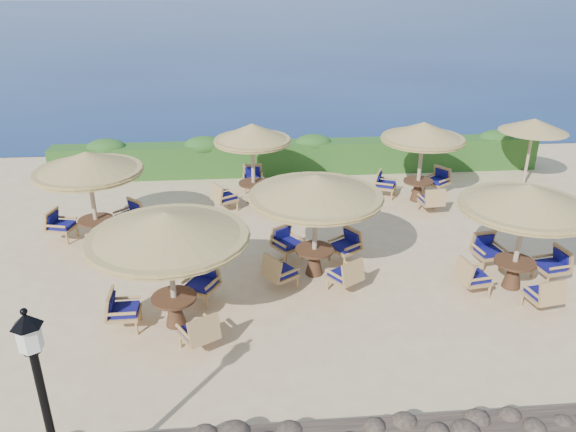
# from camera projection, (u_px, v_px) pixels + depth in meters

# --- Properties ---
(ground) EXTENTS (120.00, 120.00, 0.00)m
(ground) POSITION_uv_depth(u_px,v_px,m) (328.00, 265.00, 14.60)
(ground) COLOR beige
(ground) RESTS_ON ground
(sea) EXTENTS (160.00, 160.00, 0.00)m
(sea) POSITION_uv_depth(u_px,v_px,m) (252.00, 23.00, 78.33)
(sea) COLOR #0C1D50
(sea) RESTS_ON ground
(hedge) EXTENTS (18.00, 0.90, 1.20)m
(hedge) POSITION_uv_depth(u_px,v_px,m) (299.00, 157.00, 20.91)
(hedge) COLOR #204C18
(hedge) RESTS_ON ground
(lamp_post) EXTENTS (0.44, 0.44, 3.31)m
(lamp_post) POSITION_uv_depth(u_px,v_px,m) (50.00, 426.00, 7.40)
(lamp_post) COLOR black
(lamp_post) RESTS_ON ground
(extra_parasol) EXTENTS (2.30, 2.30, 2.41)m
(extra_parasol) POSITION_uv_depth(u_px,v_px,m) (534.00, 125.00, 19.06)
(extra_parasol) COLOR tan
(extra_parasol) RESTS_ON ground
(cafe_set_0) EXTENTS (3.33, 3.33, 2.65)m
(cafe_set_0) POSITION_uv_depth(u_px,v_px,m) (168.00, 242.00, 11.34)
(cafe_set_0) COLOR tan
(cafe_set_0) RESTS_ON ground
(cafe_set_1) EXTENTS (3.26, 3.26, 2.65)m
(cafe_set_1) POSITION_uv_depth(u_px,v_px,m) (316.00, 203.00, 13.40)
(cafe_set_1) COLOR tan
(cafe_set_1) RESTS_ON ground
(cafe_set_2) EXTENTS (3.02, 3.02, 2.65)m
(cafe_set_2) POSITION_uv_depth(u_px,v_px,m) (524.00, 216.00, 12.83)
(cafe_set_2) COLOR tan
(cafe_set_2) RESTS_ON ground
(cafe_set_3) EXTENTS (2.90, 2.90, 2.65)m
(cafe_set_3) POSITION_uv_depth(u_px,v_px,m) (89.00, 178.00, 15.03)
(cafe_set_3) COLOR tan
(cafe_set_3) RESTS_ON ground
(cafe_set_4) EXTENTS (2.77, 2.62, 2.65)m
(cafe_set_4) POSITION_uv_depth(u_px,v_px,m) (253.00, 149.00, 17.73)
(cafe_set_4) COLOR tan
(cafe_set_4) RESTS_ON ground
(cafe_set_5) EXTENTS (2.76, 2.76, 2.65)m
(cafe_set_5) POSITION_uv_depth(u_px,v_px,m) (422.00, 146.00, 17.87)
(cafe_set_5) COLOR tan
(cafe_set_5) RESTS_ON ground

